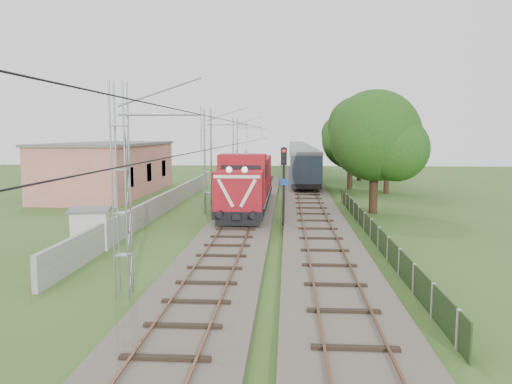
# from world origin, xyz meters

# --- Properties ---
(ground) EXTENTS (140.00, 140.00, 0.00)m
(ground) POSITION_xyz_m (0.00, 0.00, 0.00)
(ground) COLOR #345720
(ground) RESTS_ON ground
(track_main) EXTENTS (4.20, 70.00, 0.45)m
(track_main) POSITION_xyz_m (0.00, 7.00, 0.18)
(track_main) COLOR #6B6054
(track_main) RESTS_ON ground
(track_side) EXTENTS (4.20, 80.00, 0.45)m
(track_side) POSITION_xyz_m (5.00, 20.00, 0.18)
(track_side) COLOR #6B6054
(track_side) RESTS_ON ground
(catenary) EXTENTS (3.31, 70.00, 8.00)m
(catenary) POSITION_xyz_m (-2.95, 12.00, 4.05)
(catenary) COLOR gray
(catenary) RESTS_ON ground
(boundary_wall) EXTENTS (0.25, 40.00, 1.50)m
(boundary_wall) POSITION_xyz_m (-6.50, 12.00, 0.75)
(boundary_wall) COLOR #9E9E99
(boundary_wall) RESTS_ON ground
(station_building) EXTENTS (8.40, 20.40, 5.22)m
(station_building) POSITION_xyz_m (-15.00, 24.00, 2.63)
(station_building) COLOR #DC7976
(station_building) RESTS_ON ground
(fence) EXTENTS (0.12, 32.00, 1.20)m
(fence) POSITION_xyz_m (8.00, 3.00, 0.60)
(fence) COLOR black
(fence) RESTS_ON ground
(locomotive) EXTENTS (3.20, 18.26, 4.64)m
(locomotive) POSITION_xyz_m (0.00, 13.41, 2.36)
(locomotive) COLOR black
(locomotive) RESTS_ON ground
(coach_rake) EXTENTS (3.16, 70.52, 3.66)m
(coach_rake) POSITION_xyz_m (5.00, 58.48, 2.61)
(coach_rake) COLOR black
(coach_rake) RESTS_ON ground
(signal_post) EXTENTS (0.58, 0.45, 5.27)m
(signal_post) POSITION_xyz_m (2.87, 6.84, 3.62)
(signal_post) COLOR black
(signal_post) RESTS_ON ground
(relay_hut) EXTENTS (2.56, 2.56, 2.16)m
(relay_hut) POSITION_xyz_m (-7.40, -0.25, 1.09)
(relay_hut) COLOR beige
(relay_hut) RESTS_ON ground
(tree_a) EXTENTS (7.29, 6.94, 9.45)m
(tree_a) POSITION_xyz_m (9.80, 12.61, 5.89)
(tree_a) COLOR #392217
(tree_a) RESTS_ON ground
(tree_b) EXTENTS (6.80, 6.48, 8.82)m
(tree_b) POSITION_xyz_m (13.29, 25.63, 5.50)
(tree_b) COLOR #392217
(tree_b) RESTS_ON ground
(tree_c) EXTENTS (6.61, 6.29, 8.57)m
(tree_c) POSITION_xyz_m (10.07, 29.54, 5.34)
(tree_c) COLOR #392217
(tree_c) RESTS_ON ground
(tree_d) EXTENTS (7.44, 7.09, 9.65)m
(tree_d) POSITION_xyz_m (12.56, 40.01, 6.02)
(tree_d) COLOR #392217
(tree_d) RESTS_ON ground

